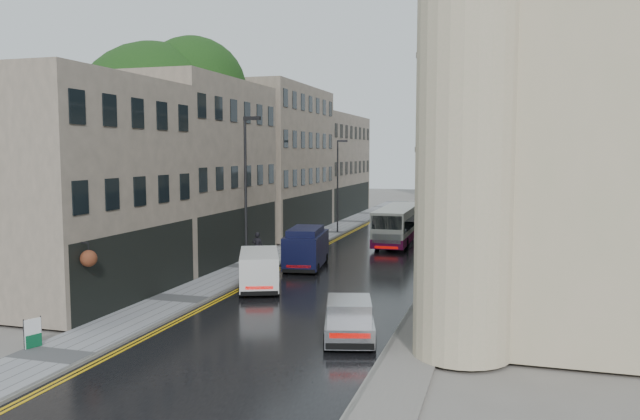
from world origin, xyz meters
The scene contains 18 objects.
ground centered at (0.00, 0.00, 0.00)m, with size 200.00×200.00×0.00m, color slate.
road centered at (0.00, 27.50, 0.01)m, with size 9.00×85.00×0.02m, color black.
left_sidewalk centered at (-5.85, 27.50, 0.06)m, with size 2.70×85.00×0.12m, color gray.
right_sidewalk centered at (5.40, 27.50, 0.06)m, with size 1.80×85.00×0.12m, color slate.
old_shop_row centered at (-9.45, 30.00, 6.00)m, with size 4.50×56.00×12.00m, color gray, non-canonical shape.
modern_block centered at (10.30, 26.00, 7.00)m, with size 8.00×40.00×14.00m, color tan, non-canonical shape.
church_spire centered at (0.50, 82.00, 20.00)m, with size 6.40×6.40×40.00m, color gray, non-canonical shape.
tree_near centered at (-12.50, 20.00, 6.95)m, with size 10.56×10.56×13.89m, color black, non-canonical shape.
tree_far centered at (-12.20, 33.00, 6.23)m, with size 9.24×9.24×12.46m, color black, non-canonical shape.
cream_bus centered at (-0.36, 28.90, 1.37)m, with size 2.25×9.88×2.69m, color white, non-canonical shape.
white_lorry centered at (1.54, 39.04, 2.43)m, with size 2.76×9.20×4.83m, color white, non-canonical shape.
silver_hatchback centered at (2.55, 5.94, 0.75)m, with size 1.70×3.88×1.45m, color #9E9EA2, non-canonical shape.
white_van centered at (-3.44, 12.37, 0.98)m, with size 1.82×4.24×1.92m, color silver, non-canonical shape.
navy_van centered at (-3.42, 18.34, 1.26)m, with size 1.95×4.86×2.48m, color black, non-canonical shape.
pedestrian centered at (-6.11, 20.87, 1.02)m, with size 0.65×0.43×1.79m, color black.
lamp_post_near centered at (-4.78, 16.08, 4.32)m, with size 0.95×0.21×8.40m, color black, non-canonical shape.
lamp_post_far centered at (-5.14, 35.96, 3.91)m, with size 0.85×0.19×7.59m, color black, non-canonical shape.
estate_sign centered at (-7.00, 3.06, 0.61)m, with size 0.08×0.59×0.99m, color silver, non-canonical shape.
Camera 1 is at (8.26, -13.92, 6.72)m, focal length 35.00 mm.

